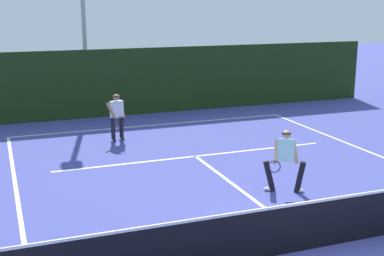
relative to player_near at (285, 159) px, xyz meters
name	(u,v)px	position (x,y,z in m)	size (l,w,h in m)	color
ground_plane	(318,248)	(-0.93, -2.84, -0.84)	(80.00, 80.00, 0.00)	#41479A
court_line_baseline_far	(154,125)	(-0.93, 7.88, -0.84)	(10.32, 0.10, 0.01)	white
court_line_service	(196,156)	(-0.93, 3.55, -0.84)	(8.41, 0.10, 0.01)	white
court_line_centre	(243,191)	(-0.93, 0.36, -0.84)	(0.10, 6.40, 0.01)	white
tennis_net	(319,223)	(-0.93, -2.84, -0.34)	(11.31, 0.09, 1.09)	#1E4723
player_near	(285,159)	(0.00, 0.00, 0.00)	(1.13, 0.79, 1.54)	black
player_far	(117,115)	(-2.70, 6.15, 0.02)	(0.66, 0.90, 1.56)	black
tennis_ball	(107,151)	(-3.33, 4.91, -0.81)	(0.07, 0.07, 0.07)	#D1E033
back_fence_windscreen	(138,81)	(-0.93, 10.01, 0.50)	(21.23, 0.12, 2.69)	black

